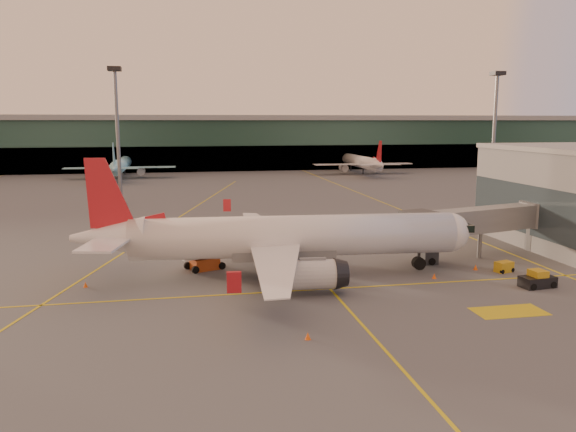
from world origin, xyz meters
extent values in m
plane|color=#4C4F54|center=(0.00, 0.00, 0.00)|extent=(600.00, 600.00, 0.00)
cube|color=gold|center=(0.00, 5.00, 0.01)|extent=(80.00, 0.25, 0.01)
cube|color=gold|center=(-10.00, 45.00, 0.01)|extent=(31.30, 115.98, 0.01)
cube|color=gold|center=(30.00, 70.00, 0.01)|extent=(0.25, 160.00, 0.01)
cube|color=gold|center=(5.00, -8.00, 0.01)|extent=(0.25, 30.00, 0.01)
cube|color=gold|center=(18.00, -4.00, 0.01)|extent=(6.00, 3.00, 0.01)
cube|color=#19382D|center=(0.00, 142.00, 8.00)|extent=(400.00, 18.00, 16.00)
cube|color=gray|center=(0.00, 142.00, 16.80)|extent=(400.00, 20.00, 1.60)
cube|color=black|center=(0.00, 133.50, 4.00)|extent=(400.00, 1.00, 8.00)
cube|color=#2D3D47|center=(33.05, 18.00, 5.00)|extent=(0.30, 21.60, 6.00)
cylinder|color=slate|center=(-20.00, 66.00, 12.50)|extent=(0.70, 0.70, 25.00)
cube|color=black|center=(-20.00, 66.00, 25.20)|extent=(2.40, 2.40, 0.80)
cube|color=slate|center=(-20.00, 66.00, 0.25)|extent=(1.60, 1.60, 0.50)
cylinder|color=slate|center=(55.00, 62.00, 12.50)|extent=(0.70, 0.70, 25.00)
cube|color=black|center=(55.00, 62.00, 25.20)|extent=(2.40, 2.40, 0.80)
cube|color=slate|center=(55.00, 62.00, 0.25)|extent=(1.60, 1.60, 0.50)
cylinder|color=white|center=(2.60, 10.01, 4.19)|extent=(32.85, 6.40, 4.19)
sphere|color=white|center=(18.89, 8.90, 4.19)|extent=(4.11, 4.11, 4.11)
cube|color=black|center=(20.08, 8.81, 4.71)|extent=(2.07, 2.85, 0.73)
cone|color=white|center=(-15.67, 11.25, 4.50)|extent=(7.42, 4.46, 3.98)
cube|color=white|center=(-15.51, 7.65, 4.61)|extent=(4.71, 7.32, 0.21)
cylinder|color=silver|center=(2.96, 3.60, 1.89)|extent=(4.55, 3.02, 2.72)
cylinder|color=black|center=(0.03, 7.45, 0.94)|extent=(1.98, 1.59, 1.89)
cylinder|color=black|center=(0.03, 7.45, 1.52)|extent=(0.38, 0.38, 1.15)
cube|color=white|center=(-15.03, 14.80, 4.61)|extent=(3.86, 6.99, 0.21)
cylinder|color=silver|center=(3.83, 16.31, 1.89)|extent=(4.55, 3.02, 2.72)
cylinder|color=black|center=(0.41, 12.89, 0.94)|extent=(1.98, 1.59, 1.89)
cylinder|color=black|center=(0.41, 12.89, 1.52)|extent=(0.38, 0.38, 1.15)
cube|color=slate|center=(1.41, 10.09, 2.83)|extent=(10.55, 4.05, 1.68)
cylinder|color=black|center=(15.71, 9.11, 0.94)|extent=(1.37, 0.93, 1.32)
cube|color=slate|center=(25.16, 13.58, 4.49)|extent=(18.36, 7.34, 2.70)
cube|color=#2D3035|center=(16.83, 11.77, 4.49)|extent=(4.18, 4.18, 3.00)
cube|color=#2D3035|center=(18.33, 12.67, 1.20)|extent=(1.60, 2.40, 2.40)
cylinder|color=black|center=(18.33, 11.57, 0.40)|extent=(0.80, 0.40, 0.80)
cylinder|color=black|center=(18.33, 13.77, 0.40)|extent=(0.80, 0.40, 0.80)
cylinder|color=slate|center=(25.16, 13.58, 1.60)|extent=(0.50, 0.50, 3.19)
cylinder|color=slate|center=(34.00, 16.00, 4.49)|extent=(4.40, 4.40, 3.00)
cylinder|color=slate|center=(34.00, 16.00, 1.60)|extent=(2.40, 2.40, 3.19)
cube|color=#B8481A|center=(-6.33, 14.43, 0.64)|extent=(3.32, 2.95, 1.28)
cube|color=silver|center=(-6.57, 14.33, 2.66)|extent=(5.41, 3.88, 2.40)
cylinder|color=black|center=(-7.36, 12.89, 0.39)|extent=(0.83, 0.57, 0.77)
cylinder|color=black|center=(-4.51, 14.07, 0.39)|extent=(0.83, 0.57, 0.77)
cube|color=gold|center=(24.54, 7.45, 0.55)|extent=(2.07, 1.57, 1.10)
cylinder|color=black|center=(23.97, 6.80, 0.23)|extent=(0.51, 0.35, 0.46)
cylinder|color=black|center=(25.38, 7.21, 0.23)|extent=(0.51, 0.35, 0.46)
cube|color=black|center=(24.61, 1.85, 0.53)|extent=(3.42, 2.08, 1.05)
cube|color=gold|center=(24.61, 1.85, 1.24)|extent=(1.50, 1.67, 0.86)
cylinder|color=black|center=(23.56, 0.96, 0.33)|extent=(0.70, 0.36, 0.67)
cylinder|color=black|center=(25.84, 1.23, 0.33)|extent=(0.70, 0.36, 0.67)
cone|color=#F95B0D|center=(22.05, 8.77, 0.28)|extent=(0.44, 0.44, 0.56)
cube|color=#F95B0D|center=(22.05, 8.77, 0.02)|extent=(0.38, 0.38, 0.03)
cone|color=#F95B0D|center=(-17.81, 9.89, 0.26)|extent=(0.41, 0.41, 0.52)
cube|color=#F95B0D|center=(-17.81, 9.89, 0.01)|extent=(0.35, 0.35, 0.03)
cone|color=#F95B0D|center=(0.18, -6.76, 0.27)|extent=(0.43, 0.43, 0.54)
cube|color=#F95B0D|center=(0.18, -6.76, 0.01)|extent=(0.37, 0.37, 0.03)
cone|color=#F95B0D|center=(-0.57, 26.54, 0.27)|extent=(0.43, 0.43, 0.55)
cube|color=#F95B0D|center=(-0.57, 26.54, 0.01)|extent=(0.37, 0.37, 0.03)
cone|color=#F95B0D|center=(16.25, 6.47, 0.26)|extent=(0.42, 0.42, 0.53)
cube|color=#F95B0D|center=(16.25, 6.47, 0.01)|extent=(0.36, 0.36, 0.03)
camera|label=1|loc=(-8.48, -44.48, 15.64)|focal=35.00mm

